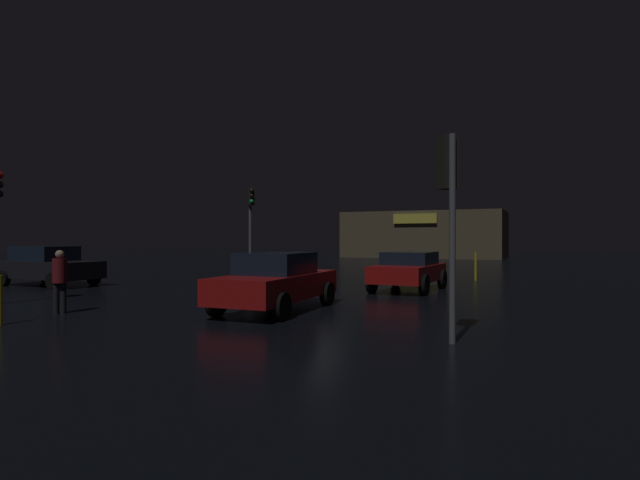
# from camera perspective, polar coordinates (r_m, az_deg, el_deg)

# --- Properties ---
(ground_plane) EXTENTS (120.00, 120.00, 0.00)m
(ground_plane) POSITION_cam_1_polar(r_m,az_deg,el_deg) (17.85, -1.63, -5.85)
(ground_plane) COLOR black
(store_building) EXTENTS (15.11, 7.83, 4.44)m
(store_building) POSITION_cam_1_polar(r_m,az_deg,el_deg) (51.16, 11.69, 0.58)
(store_building) COLOR brown
(store_building) RESTS_ON ground
(traffic_signal_main) EXTENTS (0.42, 0.42, 4.52)m
(traffic_signal_main) POSITION_cam_1_polar(r_m,az_deg,el_deg) (26.38, -7.81, 2.87)
(traffic_signal_main) COLOR #595B60
(traffic_signal_main) RESTS_ON ground
(traffic_signal_opposite) EXTENTS (0.42, 0.42, 3.74)m
(traffic_signal_opposite) POSITION_cam_1_polar(r_m,az_deg,el_deg) (9.47, 14.25, 5.74)
(traffic_signal_opposite) COLOR #595B60
(traffic_signal_opposite) RESTS_ON ground
(car_near) EXTENTS (2.13, 4.50, 1.51)m
(car_near) POSITION_cam_1_polar(r_m,az_deg,el_deg) (13.25, -4.97, -4.62)
(car_near) COLOR #A51414
(car_near) RESTS_ON ground
(car_far) EXTENTS (4.38, 2.08, 1.56)m
(car_far) POSITION_cam_1_polar(r_m,az_deg,el_deg) (22.91, -28.30, -2.54)
(car_far) COLOR black
(car_far) RESTS_ON ground
(car_crossing) EXTENTS (2.15, 3.99, 1.39)m
(car_crossing) POSITION_cam_1_polar(r_m,az_deg,el_deg) (18.51, 9.97, -3.31)
(car_crossing) COLOR #A51414
(car_crossing) RESTS_ON ground
(pedestrian) EXTENTS (0.48, 0.48, 1.58)m
(pedestrian) POSITION_cam_1_polar(r_m,az_deg,el_deg) (14.21, -27.24, -3.71)
(pedestrian) COLOR black
(pedestrian) RESTS_ON ground
(bollard_kerb_b) EXTENTS (0.11, 0.11, 1.28)m
(bollard_kerb_b) POSITION_cam_1_polar(r_m,az_deg,el_deg) (23.56, 17.11, -2.83)
(bollard_kerb_b) COLOR gold
(bollard_kerb_b) RESTS_ON ground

